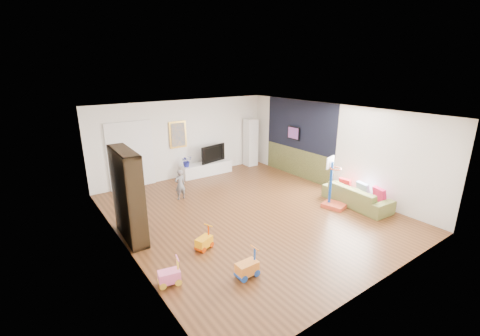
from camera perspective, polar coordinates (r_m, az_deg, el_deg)
floor at (r=8.78m, az=1.53°, el=-7.82°), size 6.50×7.50×0.00m
ceiling at (r=8.01m, az=1.69°, el=9.93°), size 6.50×7.50×0.00m
wall_back at (r=11.41m, az=-9.88°, el=5.07°), size 6.50×0.00×2.70m
wall_front at (r=5.95m, az=24.19°, el=-7.94°), size 6.50×0.00×2.70m
wall_left at (r=6.93m, az=-20.39°, el=-3.93°), size 0.00×7.50×2.70m
wall_right at (r=10.51m, az=15.90°, el=3.60°), size 0.00×7.50×2.70m
navy_accent at (r=11.30m, az=10.53°, el=7.51°), size 0.01×3.20×1.70m
olive_wainscot at (r=11.61m, az=10.16°, el=0.93°), size 0.01×3.20×1.00m
doorway at (r=10.78m, az=-18.80°, el=2.02°), size 1.45×0.06×2.10m
painting_back at (r=11.23m, az=-10.99°, el=5.86°), size 0.62×0.06×0.92m
artwork_right at (r=11.45m, az=9.50°, el=6.16°), size 0.04×0.56×0.46m
media_console at (r=11.74m, az=-5.98°, el=-0.11°), size 1.92×0.51×0.45m
tall_cabinet at (r=12.67m, az=1.90°, el=4.57°), size 0.45×0.45×1.85m
bookshelf at (r=7.55m, az=-19.30°, el=-4.61°), size 0.42×1.43×2.07m
sofa at (r=9.65m, az=20.04°, el=-4.68°), size 0.89×2.00×0.57m
basketball_hoop at (r=9.18m, az=16.75°, el=-2.57°), size 0.63×0.71×1.44m
ride_on_yellow at (r=7.07m, az=-6.44°, el=-12.32°), size 0.44×0.35×0.50m
ride_on_orange at (r=6.19m, az=1.26°, el=-16.63°), size 0.42×0.26×0.55m
ride_on_pink at (r=6.15m, az=-12.51°, el=-17.61°), size 0.43×0.32×0.51m
child at (r=9.60m, az=-10.61°, el=-2.92°), size 0.34×0.23×0.91m
tv at (r=11.74m, az=-5.14°, el=2.65°), size 1.10×0.38×0.63m
vase_plant at (r=11.25m, az=-9.48°, el=1.25°), size 0.40×0.35×0.41m
pillow_left at (r=9.50m, az=23.54°, el=-4.38°), size 0.22×0.42×0.40m
pillow_center at (r=9.74m, az=21.01°, el=-3.55°), size 0.18×0.41×0.40m
pillow_right at (r=9.99m, az=18.20°, el=-2.73°), size 0.12×0.36×0.36m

